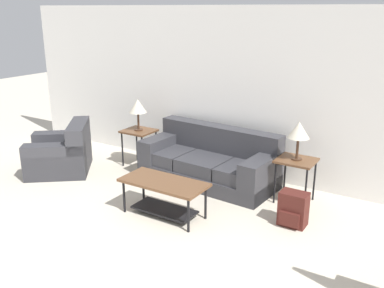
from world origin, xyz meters
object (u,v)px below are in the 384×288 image
coffee_table (164,190)px  table_lamp_right (299,131)px  side_table_left (139,134)px  table_lamp_left (138,107)px  couch (210,163)px  side_table_right (296,164)px  armchair (62,154)px  backpack (293,209)px

coffee_table → table_lamp_right: (1.27, 1.29, 0.67)m
side_table_left → table_lamp_left: (0.00, -0.00, 0.47)m
table_lamp_left → table_lamp_right: bearing=0.0°
couch → table_lamp_left: bearing=-179.3°
table_lamp_left → table_lamp_right: same height
couch → coffee_table: couch is taller
couch → coffee_table: bearing=-86.3°
side_table_right → armchair: bearing=-166.2°
table_lamp_left → side_table_left: bearing=116.6°
coffee_table → backpack: (1.48, 0.63, -0.14)m
couch → armchair: 2.43m
side_table_left → side_table_right: 2.71m
couch → armchair: bearing=-158.1°
armchair → backpack: armchair is taller
side_table_left → table_lamp_left: size_ratio=1.18×
couch → table_lamp_right: table_lamp_right is taller
backpack → armchair: bearing=-176.6°
side_table_right → backpack: 0.77m
side_table_left → backpack: 3.02m
couch → side_table_left: 1.38m
coffee_table → table_lamp_left: table_lamp_left is taller
table_lamp_left → backpack: size_ratio=1.21×
couch → table_lamp_left: (-1.36, -0.02, 0.72)m
couch → table_lamp_right: bearing=-0.7°
side_table_right → coffee_table: bearing=-134.4°
table_lamp_left → table_lamp_right: 2.71m
coffee_table → table_lamp_left: (-1.44, 1.29, 0.67)m
coffee_table → table_lamp_right: table_lamp_right is taller
couch → backpack: size_ratio=4.93×
coffee_table → side_table_left: (-1.44, 1.29, 0.19)m
armchair → table_lamp_left: size_ratio=2.55×
armchair → side_table_left: size_ratio=2.17×
table_lamp_right → couch: bearing=179.3°
side_table_left → side_table_right: size_ratio=1.00×
coffee_table → couch: bearing=93.7°
coffee_table → backpack: coffee_table is taller
armchair → table_lamp_left: 1.46m
couch → armchair: size_ratio=1.60×
armchair → side_table_right: (3.61, 0.89, 0.26)m
armchair → table_lamp_right: bearing=13.8°
side_table_right → table_lamp_right: bearing=-97.1°
couch → backpack: 1.71m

